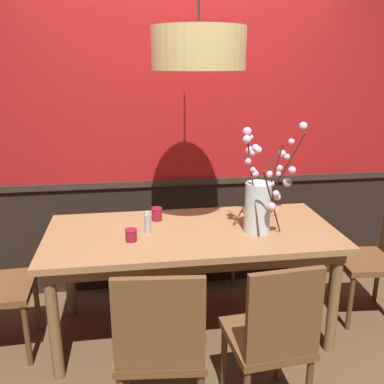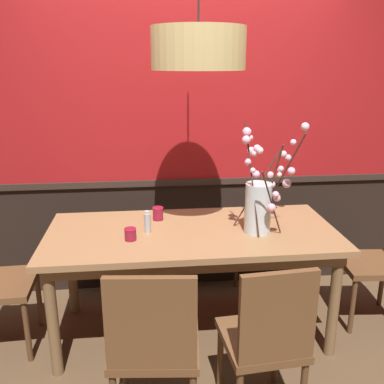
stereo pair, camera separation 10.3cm
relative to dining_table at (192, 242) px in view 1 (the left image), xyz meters
name	(u,v)px [view 1 (the left image)]	position (x,y,z in m)	size (l,w,h in m)	color
ground_plane	(192,330)	(0.00, 0.00, -0.70)	(24.00, 24.00, 0.00)	brown
back_wall	(178,117)	(0.00, 0.75, 0.75)	(5.78, 0.14, 2.91)	black
dining_table	(192,242)	(0.00, 0.00, 0.00)	(1.94, 0.89, 0.78)	#997047
chair_far_side_left	(139,222)	(-0.34, 0.84, -0.16)	(0.45, 0.42, 0.97)	brown
chair_head_east_end	(380,252)	(1.40, 0.01, -0.18)	(0.47, 0.46, 0.94)	brown
chair_near_side_right	(272,335)	(0.29, -0.84, -0.17)	(0.44, 0.46, 0.95)	brown
chair_far_side_right	(208,221)	(0.27, 0.85, -0.18)	(0.43, 0.43, 0.91)	brown
chair_near_side_left	(160,344)	(-0.28, -0.85, -0.16)	(0.49, 0.46, 0.96)	brown
vase_with_blossoms	(259,201)	(0.44, -0.07, 0.29)	(0.50, 0.56, 0.73)	silver
candle_holder_nearer_center	(131,235)	(-0.41, -0.12, 0.12)	(0.08, 0.08, 0.08)	maroon
candle_holder_nearer_edge	(157,214)	(-0.22, 0.23, 0.13)	(0.08, 0.08, 0.09)	maroon
condiment_bottle	(147,223)	(-0.30, 0.00, 0.15)	(0.04, 0.04, 0.15)	#ADADB2
pendant_lamp	(199,49)	(0.03, -0.05, 1.24)	(0.55, 0.55, 1.09)	tan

